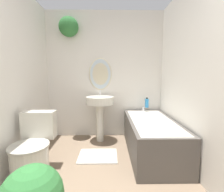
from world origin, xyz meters
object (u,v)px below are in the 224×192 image
object	(u,v)px
toilet	(33,152)
bathtub	(151,136)
shampoo_bottle	(147,103)
pedestal_sink	(100,106)

from	to	relation	value
toilet	bathtub	size ratio (longest dim) A/B	0.51
bathtub	shampoo_bottle	xyz separation A→B (m)	(0.06, 0.62, 0.41)
bathtub	shampoo_bottle	size ratio (longest dim) A/B	7.76
pedestal_sink	shampoo_bottle	distance (m)	0.89
toilet	shampoo_bottle	world-z (taller)	shampoo_bottle
pedestal_sink	bathtub	distance (m)	1.02
shampoo_bottle	toilet	bearing A→B (deg)	-144.02
toilet	pedestal_sink	world-z (taller)	pedestal_sink
pedestal_sink	bathtub	world-z (taller)	pedestal_sink
pedestal_sink	bathtub	size ratio (longest dim) A/B	0.63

